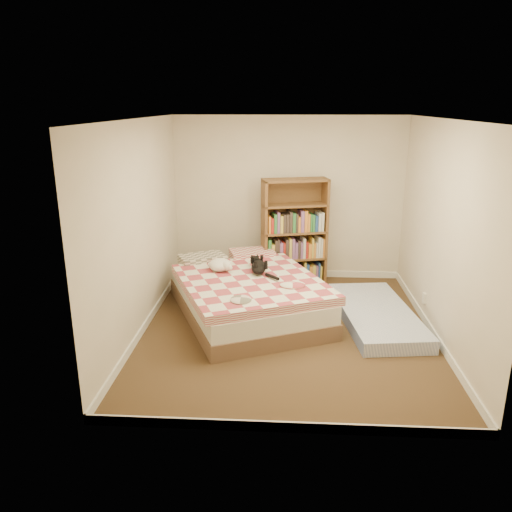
# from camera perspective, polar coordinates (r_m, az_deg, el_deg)

# --- Properties ---
(room) EXTENTS (3.51, 4.01, 2.51)m
(room) POSITION_cam_1_polar(r_m,az_deg,el_deg) (5.79, 3.77, 2.35)
(room) COLOR #43331C
(room) RESTS_ON ground
(bed) EXTENTS (2.35, 2.70, 0.60)m
(bed) POSITION_cam_1_polar(r_m,az_deg,el_deg) (6.56, -1.04, -4.31)
(bed) COLOR brown
(bed) RESTS_ON room
(bookshelf) EXTENTS (1.04, 0.55, 1.61)m
(bookshelf) POSITION_cam_1_polar(r_m,az_deg,el_deg) (7.60, 4.36, 1.13)
(bookshelf) COLOR brown
(bookshelf) RESTS_ON room
(floor_mattress) EXTENTS (1.08, 1.97, 0.17)m
(floor_mattress) POSITION_cam_1_polar(r_m,az_deg,el_deg) (6.57, 13.57, -6.56)
(floor_mattress) COLOR #6E80B7
(floor_mattress) RESTS_ON room
(black_cat) EXTENTS (0.31, 0.74, 0.17)m
(black_cat) POSITION_cam_1_polar(r_m,az_deg,el_deg) (6.55, 0.36, -1.16)
(black_cat) COLOR black
(black_cat) RESTS_ON bed
(white_dog) EXTENTS (0.34, 0.35, 0.16)m
(white_dog) POSITION_cam_1_polar(r_m,az_deg,el_deg) (6.59, -4.05, -1.01)
(white_dog) COLOR white
(white_dog) RESTS_ON bed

